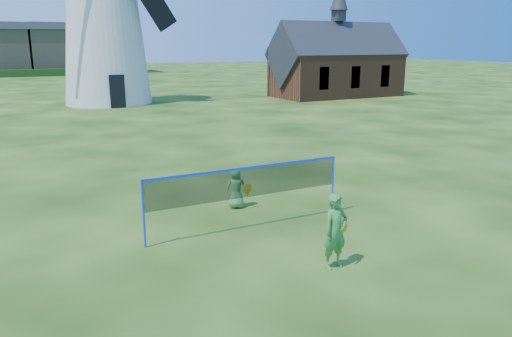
{
  "coord_description": "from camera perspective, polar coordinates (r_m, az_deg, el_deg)",
  "views": [
    {
      "loc": [
        -4.92,
        -9.49,
        4.34
      ],
      "look_at": [
        0.2,
        0.5,
        1.5
      ],
      "focal_mm": 34.45,
      "sensor_mm": 36.0,
      "label": 1
    }
  ],
  "objects": [
    {
      "name": "player_girl",
      "position": [
        9.88,
        9.22,
        -7.22
      ],
      "size": [
        0.72,
        0.43,
        1.53
      ],
      "rotation": [
        0.0,
        0.0,
        0.11
      ],
      "color": "#358539",
      "rests_on": "ground"
    },
    {
      "name": "windmill",
      "position": [
        38.93,
        -17.32,
        16.97
      ],
      "size": [
        13.93,
        6.3,
        19.12
      ],
      "color": "silver",
      "rests_on": "ground"
    },
    {
      "name": "player_boy",
      "position": [
        13.34,
        -2.29,
        -2.27
      ],
      "size": [
        0.68,
        0.52,
        1.12
      ],
      "rotation": [
        0.0,
        0.0,
        2.79
      ],
      "color": "#4F9648",
      "rests_on": "ground"
    },
    {
      "name": "play_ball",
      "position": [
        11.15,
        9.18,
        -8.3
      ],
      "size": [
        0.22,
        0.22,
        0.22
      ],
      "primitive_type": "sphere",
      "color": "green",
      "rests_on": "ground"
    },
    {
      "name": "ground",
      "position": [
        11.54,
        0.25,
        -7.9
      ],
      "size": [
        220.0,
        220.0,
        0.0
      ],
      "primitive_type": "plane",
      "color": "black",
      "rests_on": "ground"
    },
    {
      "name": "chapel",
      "position": [
        43.28,
        9.35,
        11.78
      ],
      "size": [
        11.11,
        5.39,
        9.39
      ],
      "color": "brown",
      "rests_on": "ground"
    },
    {
      "name": "badminton_net",
      "position": [
        11.65,
        -1.06,
        -1.74
      ],
      "size": [
        5.05,
        0.05,
        1.55
      ],
      "color": "blue",
      "rests_on": "ground"
    }
  ]
}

